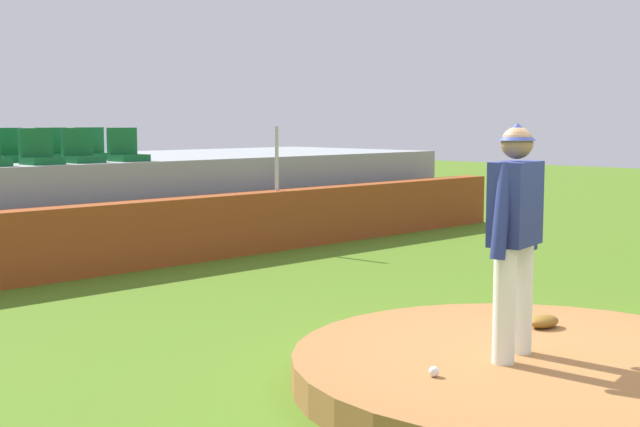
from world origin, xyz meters
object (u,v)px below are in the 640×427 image
Objects in this scene: fielding_glove at (544,321)px; stadium_chair_2 at (39,153)px; stadium_chair_7 at (9,151)px; stadium_chair_9 at (93,149)px; stadium_chair_8 at (55,150)px; pitcher at (515,223)px; baseball at (434,372)px; stadium_chair_3 at (81,152)px; stadium_chair_4 at (126,151)px.

stadium_chair_2 reaches higher than fielding_glove.
stadium_chair_7 is 1.35m from stadium_chair_9.
stadium_chair_8 is at bearing 100.75° from fielding_glove.
stadium_chair_9 reaches higher than fielding_glove.
pitcher reaches higher than baseball.
baseball is at bearing 160.98° from pitcher.
fielding_glove is at bearing 86.09° from stadium_chair_9.
pitcher is 1.43m from fielding_glove.
stadium_chair_7 is 1.00× the size of stadium_chair_9.
stadium_chair_2 is 1.15m from stadium_chair_8.
stadium_chair_3 is 0.86m from stadium_chair_8.
stadium_chair_9 is at bearing 96.31° from fielding_glove.
stadium_chair_7 is (-1.39, 0.94, 0.00)m from stadium_chair_4.
stadium_chair_3 is 1.00× the size of stadium_chair_4.
fielding_glove is at bearing 95.98° from stadium_chair_2.
pitcher is 3.50× the size of stadium_chair_4.
stadium_chair_8 is (0.71, 0.91, 0.00)m from stadium_chair_2.
pitcher reaches higher than stadium_chair_8.
stadium_chair_4 is (2.42, 7.71, 1.28)m from baseball.
stadium_chair_3 and stadium_chair_7 have the same top height.
stadium_chair_8 is (0.70, -0.04, 0.00)m from stadium_chair_7.
baseball is at bearing 74.54° from stadium_chair_9.
stadium_chair_9 is (1.58, 8.72, 0.30)m from pitcher.
stadium_chair_4 is at bearing 127.60° from stadium_chair_8.
pitcher reaches higher than stadium_chair_4.
stadium_chair_2 and stadium_chair_7 have the same top height.
fielding_glove is 0.60× the size of stadium_chair_8.
fielding_glove is at bearing 85.33° from stadium_chair_4.
baseball is at bearing 78.63° from stadium_chair_8.
baseball is 0.15× the size of stadium_chair_3.
stadium_chair_8 reaches higher than baseball.
stadium_chair_2 is 1.00× the size of stadium_chair_8.
stadium_chair_3 is at bearing 126.30° from stadium_chair_7.
stadium_chair_2 is at bearing 89.84° from stadium_chair_7.
stadium_chair_3 is (-0.12, 7.52, 1.27)m from fielding_glove.
stadium_chair_7 is (0.23, 8.76, 0.30)m from pitcher.
stadium_chair_9 is (0.57, 8.38, 1.27)m from fielding_glove.
stadium_chair_2 is at bearing 52.12° from stadium_chair_8.
fielding_glove is 0.60× the size of stadium_chair_7.
stadium_chair_9 is at bearing 178.24° from stadium_chair_7.
stadium_chair_3 is at bearing 101.13° from fielding_glove.
stadium_chair_3 is 1.00× the size of stadium_chair_8.
stadium_chair_4 and stadium_chair_7 have the same top height.
stadium_chair_4 reaches higher than baseball.
stadium_chair_7 is (-0.66, 0.90, 0.00)m from stadium_chair_3.
pitcher is at bearing 78.31° from stadium_chair_4.
pitcher is 3.50× the size of stadium_chair_2.
stadium_chair_4 is (0.73, -0.04, 0.00)m from stadium_chair_3.
fielding_glove is 8.48m from stadium_chair_8.
stadium_chair_3 and stadium_chair_9 have the same top height.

